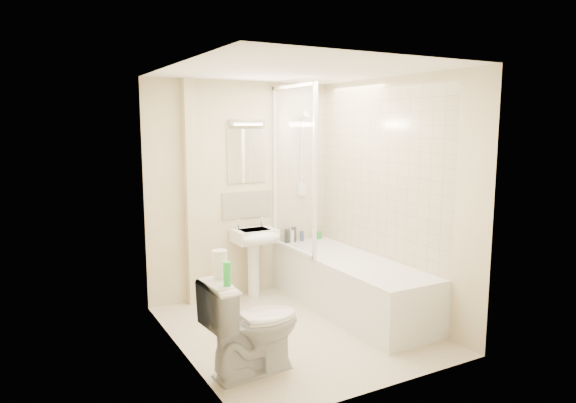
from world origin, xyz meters
TOP-DOWN VIEW (x-y plane):
  - floor at (0.00, 0.00)m, footprint 2.50×2.50m
  - wall_back at (0.00, 1.25)m, footprint 2.20×0.02m
  - wall_left at (-1.10, 0.00)m, footprint 0.02×2.50m
  - wall_right at (1.10, 0.00)m, footprint 0.02×2.50m
  - ceiling at (0.00, 0.00)m, footprint 2.20×2.50m
  - tile_back at (0.75, 1.24)m, footprint 0.70×0.01m
  - tile_right at (1.09, 0.20)m, footprint 0.01×2.10m
  - pipe_boxing at (-0.62, 1.19)m, footprint 0.12×0.12m
  - splashback at (0.05, 1.24)m, footprint 0.60×0.02m
  - mirror at (0.05, 1.24)m, footprint 0.46×0.01m
  - strip_light at (0.05, 1.22)m, footprint 0.42×0.07m
  - bathtub at (0.75, 0.20)m, footprint 0.70×2.10m
  - shower_screen at (0.40, 0.80)m, footprint 0.04×0.92m
  - shower_fixture at (0.75, 1.19)m, footprint 0.10×0.16m
  - pedestal_sink at (0.05, 1.01)m, footprint 0.46×0.44m
  - bottle_black_a at (0.53, 1.16)m, footprint 0.07×0.07m
  - bottle_white_a at (0.59, 1.16)m, footprint 0.06×0.06m
  - bottle_black_b at (0.62, 1.16)m, footprint 0.06×0.06m
  - bottle_blue at (0.73, 1.16)m, footprint 0.05×0.05m
  - bottle_white_b at (0.90, 1.16)m, footprint 0.05×0.05m
  - bottle_green at (0.97, 1.16)m, footprint 0.06×0.06m
  - toilet at (-0.72, -0.55)m, footprint 0.57×0.84m
  - toilet_roll_lower at (-0.95, -0.49)m, footprint 0.11×0.11m
  - toilet_roll_upper at (-0.95, -0.47)m, footprint 0.12×0.12m
  - green_bottle at (-0.98, -0.68)m, footprint 0.06×0.06m

SIDE VIEW (x-z plane):
  - floor at x=0.00m, z-range 0.00..0.00m
  - bathtub at x=0.75m, z-range 0.01..0.56m
  - toilet at x=-0.72m, z-range 0.00..0.78m
  - bottle_green at x=0.97m, z-range 0.55..0.63m
  - bottle_blue at x=0.73m, z-range 0.55..0.67m
  - bottle_white_b at x=0.90m, z-range 0.55..0.68m
  - pedestal_sink at x=0.05m, z-range 0.18..1.07m
  - bottle_white_a at x=0.59m, z-range 0.55..0.70m
  - bottle_black_a at x=0.53m, z-range 0.55..0.71m
  - bottle_black_b at x=0.62m, z-range 0.55..0.73m
  - toilet_roll_lower at x=-0.95m, z-range 0.78..0.89m
  - green_bottle at x=-0.98m, z-range 0.78..0.96m
  - toilet_roll_upper at x=-0.95m, z-range 0.89..0.99m
  - splashback at x=0.05m, z-range 0.88..1.18m
  - wall_back at x=0.00m, z-range 0.00..2.40m
  - wall_left at x=-1.10m, z-range 0.00..2.40m
  - wall_right at x=1.10m, z-range 0.00..2.40m
  - pipe_boxing at x=-0.62m, z-range 0.00..2.40m
  - tile_back at x=0.75m, z-range 0.55..2.30m
  - tile_right at x=1.09m, z-range 0.55..2.30m
  - shower_screen at x=0.40m, z-range 0.55..2.35m
  - shower_fixture at x=0.75m, z-range 1.05..2.04m
  - mirror at x=0.05m, z-range 1.28..1.88m
  - strip_light at x=0.05m, z-range 1.92..1.98m
  - ceiling at x=0.00m, z-range 2.39..2.41m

